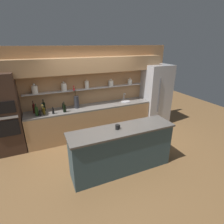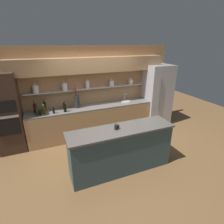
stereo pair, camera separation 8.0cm
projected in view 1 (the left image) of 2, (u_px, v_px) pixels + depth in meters
name	position (u px, v px, depth m)	size (l,w,h in m)	color
ground_plane	(111.00, 154.00, 4.48)	(12.00, 12.00, 0.00)	brown
back_wall_unit	(91.00, 83.00, 5.21)	(5.20, 0.44, 2.60)	tan
back_counter_unit	(92.00, 121.00, 5.33)	(3.67, 0.62, 0.92)	tan
island_counter	(122.00, 149.00, 3.79)	(2.27, 0.61, 1.02)	#334C56
refrigerator	(156.00, 95.00, 5.94)	(0.85, 0.73, 2.02)	#B7B7BC
oven_tower	(6.00, 115.00, 4.31)	(0.64, 0.64, 2.04)	#3D281E
flower_vase	(76.00, 101.00, 4.97)	(0.15, 0.16, 0.64)	#2D2D33
sink_fixture	(125.00, 101.00, 5.58)	(0.30, 0.30, 0.25)	#B7B7BC
bottle_sauce_0	(40.00, 113.00, 4.47)	(0.05, 0.05, 0.16)	black
bottle_sauce_1	(63.00, 106.00, 4.94)	(0.05, 0.05, 0.18)	black
bottle_oil_2	(44.00, 111.00, 4.54)	(0.07, 0.07, 0.23)	#47380A
bottle_wine_3	(64.00, 108.00, 4.70)	(0.08, 0.08, 0.30)	black
bottle_wine_4	(37.00, 111.00, 4.47)	(0.08, 0.08, 0.32)	#193814
bottle_wine_5	(34.00, 108.00, 4.61)	(0.07, 0.07, 0.34)	#380C0C
bottle_sauce_6	(53.00, 111.00, 4.59)	(0.06, 0.06, 0.19)	black
bottle_spirit_7	(43.00, 109.00, 4.64)	(0.07, 0.07, 0.27)	tan
bottle_wine_8	(44.00, 107.00, 4.75)	(0.07, 0.07, 0.34)	black
coffee_mug	(117.00, 127.00, 3.56)	(0.11, 0.09, 0.10)	black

